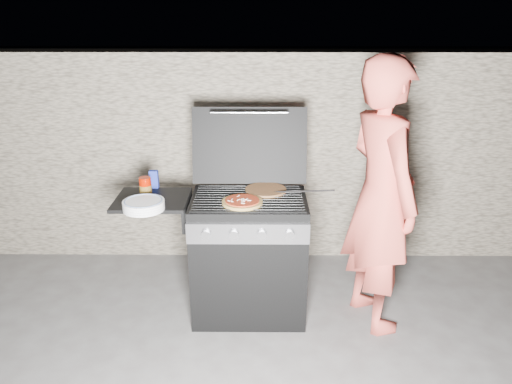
{
  "coord_description": "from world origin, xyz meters",
  "views": [
    {
      "loc": [
        0.07,
        -3.2,
        2.16
      ],
      "look_at": [
        0.05,
        0.0,
        0.95
      ],
      "focal_mm": 35.0,
      "sensor_mm": 36.0,
      "label": 1
    }
  ],
  "objects_px": {
    "gas_grill": "(214,256)",
    "sauce_jar": "(145,186)",
    "pizza_topped": "(242,201)",
    "person": "(381,197)"
  },
  "relations": [
    {
      "from": "gas_grill",
      "to": "person",
      "type": "bearing_deg",
      "value": -3.55
    },
    {
      "from": "sauce_jar",
      "to": "person",
      "type": "relative_size",
      "value": 0.07
    },
    {
      "from": "pizza_topped",
      "to": "person",
      "type": "xyz_separation_m",
      "value": [
        0.93,
        0.04,
        0.02
      ]
    },
    {
      "from": "person",
      "to": "sauce_jar",
      "type": "bearing_deg",
      "value": 67.57
    },
    {
      "from": "sauce_jar",
      "to": "person",
      "type": "distance_m",
      "value": 1.62
    },
    {
      "from": "gas_grill",
      "to": "person",
      "type": "xyz_separation_m",
      "value": [
        1.14,
        -0.07,
        0.49
      ]
    },
    {
      "from": "gas_grill",
      "to": "sauce_jar",
      "type": "distance_m",
      "value": 0.7
    },
    {
      "from": "gas_grill",
      "to": "sauce_jar",
      "type": "xyz_separation_m",
      "value": [
        -0.47,
        0.07,
        0.51
      ]
    },
    {
      "from": "sauce_jar",
      "to": "gas_grill",
      "type": "bearing_deg",
      "value": -7.99
    },
    {
      "from": "gas_grill",
      "to": "sauce_jar",
      "type": "relative_size",
      "value": 10.5
    }
  ]
}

